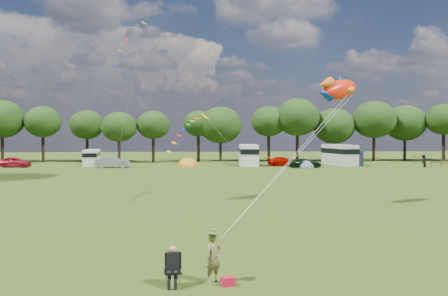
{
  "coord_description": "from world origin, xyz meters",
  "views": [
    {
      "loc": [
        -1.62,
        -25.76,
        5.29
      ],
      "look_at": [
        0.0,
        8.0,
        4.0
      ],
      "focal_mm": 40.0,
      "sensor_mm": 36.0,
      "label": 1
    }
  ],
  "objects_px": {
    "tent_orange": "(188,166)",
    "tent_greyblue": "(305,167)",
    "car_c": "(283,162)",
    "campervan_d": "(340,154)",
    "campervan_b": "(92,157)",
    "kite_flyer": "(213,258)",
    "car_a": "(15,162)",
    "campervan_c": "(248,154)",
    "camp_chair": "(173,262)",
    "walker_a": "(424,161)",
    "fish_kite": "(337,90)",
    "car_b": "(113,162)",
    "car_d": "(305,163)",
    "walker_b": "(424,161)"
  },
  "relations": [
    {
      "from": "campervan_c",
      "to": "car_b",
      "type": "bearing_deg",
      "value": 102.45
    },
    {
      "from": "car_b",
      "to": "campervan_b",
      "type": "relative_size",
      "value": 0.92
    },
    {
      "from": "camp_chair",
      "to": "fish_kite",
      "type": "distance_m",
      "value": 21.56
    },
    {
      "from": "car_a",
      "to": "campervan_c",
      "type": "distance_m",
      "value": 32.67
    },
    {
      "from": "car_c",
      "to": "campervan_c",
      "type": "height_order",
      "value": "campervan_c"
    },
    {
      "from": "car_b",
      "to": "tent_greyblue",
      "type": "height_order",
      "value": "car_b"
    },
    {
      "from": "car_c",
      "to": "walker_b",
      "type": "xyz_separation_m",
      "value": [
        19.35,
        -2.35,
        0.21
      ]
    },
    {
      "from": "walker_b",
      "to": "car_c",
      "type": "bearing_deg",
      "value": -43.14
    },
    {
      "from": "campervan_d",
      "to": "walker_b",
      "type": "relative_size",
      "value": 3.8
    },
    {
      "from": "car_a",
      "to": "kite_flyer",
      "type": "xyz_separation_m",
      "value": [
        26.0,
        -52.89,
        0.12
      ]
    },
    {
      "from": "campervan_c",
      "to": "kite_flyer",
      "type": "relative_size",
      "value": 3.63
    },
    {
      "from": "campervan_c",
      "to": "camp_chair",
      "type": "height_order",
      "value": "campervan_c"
    },
    {
      "from": "kite_flyer",
      "to": "walker_b",
      "type": "distance_m",
      "value": 59.54
    },
    {
      "from": "car_b",
      "to": "car_c",
      "type": "bearing_deg",
      "value": -91.66
    },
    {
      "from": "tent_orange",
      "to": "kite_flyer",
      "type": "bearing_deg",
      "value": -87.67
    },
    {
      "from": "tent_greyblue",
      "to": "kite_flyer",
      "type": "height_order",
      "value": "kite_flyer"
    },
    {
      "from": "car_a",
      "to": "camp_chair",
      "type": "xyz_separation_m",
      "value": [
        24.63,
        -53.23,
        0.09
      ]
    },
    {
      "from": "campervan_b",
      "to": "camp_chair",
      "type": "bearing_deg",
      "value": -169.89
    },
    {
      "from": "car_a",
      "to": "walker_a",
      "type": "bearing_deg",
      "value": -88.07
    },
    {
      "from": "tent_greyblue",
      "to": "fish_kite",
      "type": "distance_m",
      "value": 34.7
    },
    {
      "from": "car_a",
      "to": "walker_a",
      "type": "xyz_separation_m",
      "value": [
        56.35,
        -2.72,
        0.09
      ]
    },
    {
      "from": "fish_kite",
      "to": "walker_b",
      "type": "height_order",
      "value": "fish_kite"
    },
    {
      "from": "car_b",
      "to": "fish_kite",
      "type": "xyz_separation_m",
      "value": [
        21.43,
        -34.53,
        7.22
      ]
    },
    {
      "from": "campervan_c",
      "to": "walker_a",
      "type": "bearing_deg",
      "value": -99.91
    },
    {
      "from": "campervan_b",
      "to": "kite_flyer",
      "type": "xyz_separation_m",
      "value": [
        16.16,
        -55.89,
        -0.38
      ]
    },
    {
      "from": "campervan_d",
      "to": "car_d",
      "type": "bearing_deg",
      "value": 108.14
    },
    {
      "from": "campervan_d",
      "to": "camp_chair",
      "type": "bearing_deg",
      "value": 142.33
    },
    {
      "from": "tent_orange",
      "to": "tent_greyblue",
      "type": "bearing_deg",
      "value": -9.78
    },
    {
      "from": "car_d",
      "to": "fish_kite",
      "type": "height_order",
      "value": "fish_kite"
    },
    {
      "from": "car_b",
      "to": "camp_chair",
      "type": "xyz_separation_m",
      "value": [
        11.06,
        -52.01,
        0.04
      ]
    },
    {
      "from": "walker_a",
      "to": "car_d",
      "type": "bearing_deg",
      "value": -44.56
    },
    {
      "from": "car_c",
      "to": "tent_orange",
      "type": "xyz_separation_m",
      "value": [
        -13.55,
        -0.02,
        -0.64
      ]
    },
    {
      "from": "fish_kite",
      "to": "car_c",
      "type": "bearing_deg",
      "value": 52.1
    },
    {
      "from": "campervan_c",
      "to": "walker_a",
      "type": "height_order",
      "value": "campervan_c"
    },
    {
      "from": "car_a",
      "to": "tent_greyblue",
      "type": "bearing_deg",
      "value": -88.66
    },
    {
      "from": "tent_greyblue",
      "to": "camp_chair",
      "type": "xyz_separation_m",
      "value": [
        -15.3,
        -50.89,
        0.81
      ]
    },
    {
      "from": "tent_greyblue",
      "to": "kite_flyer",
      "type": "bearing_deg",
      "value": -105.4
    },
    {
      "from": "walker_a",
      "to": "car_c",
      "type": "bearing_deg",
      "value": -53.05
    },
    {
      "from": "car_b",
      "to": "campervan_c",
      "type": "bearing_deg",
      "value": -85.22
    },
    {
      "from": "car_c",
      "to": "campervan_d",
      "type": "distance_m",
      "value": 8.62
    },
    {
      "from": "campervan_b",
      "to": "walker_a",
      "type": "xyz_separation_m",
      "value": [
        46.52,
        -5.72,
        -0.41
      ]
    },
    {
      "from": "camp_chair",
      "to": "car_d",
      "type": "bearing_deg",
      "value": 65.0
    },
    {
      "from": "camp_chair",
      "to": "walker_a",
      "type": "bearing_deg",
      "value": 49.59
    },
    {
      "from": "car_d",
      "to": "fish_kite",
      "type": "bearing_deg",
      "value": 168.26
    },
    {
      "from": "campervan_d",
      "to": "walker_a",
      "type": "distance_m",
      "value": 11.41
    },
    {
      "from": "kite_flyer",
      "to": "fish_kite",
      "type": "distance_m",
      "value": 20.64
    },
    {
      "from": "car_c",
      "to": "tent_greyblue",
      "type": "height_order",
      "value": "car_c"
    },
    {
      "from": "tent_orange",
      "to": "camp_chair",
      "type": "distance_m",
      "value": 53.68
    },
    {
      "from": "car_a",
      "to": "campervan_b",
      "type": "distance_m",
      "value": 10.3
    },
    {
      "from": "campervan_b",
      "to": "car_c",
      "type": "bearing_deg",
      "value": -99.91
    }
  ]
}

